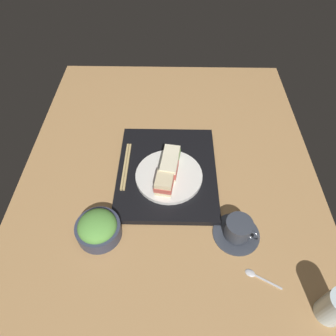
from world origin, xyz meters
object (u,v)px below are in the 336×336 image
at_px(sandwich_plate, 168,176).
at_px(chopsticks_pair, 126,166).
at_px(sandwich_far, 164,183).
at_px(salad_bowl, 98,228).
at_px(teaspoon, 255,275).
at_px(drinking_glass, 336,307).
at_px(sandwich_near, 171,157).
at_px(coffee_cup, 238,230).
at_px(sandwich_middle, 168,169).

bearing_deg(sandwich_plate, chopsticks_pair, -106.83).
relative_size(sandwich_far, salad_bowl, 0.57).
bearing_deg(teaspoon, drinking_glass, 61.07).
xyz_separation_m(sandwich_near, teaspoon, (0.37, 0.23, -0.06)).
height_order(sandwich_plate, coffee_cup, coffee_cup).
bearing_deg(sandwich_middle, sandwich_far, -10.30).
bearing_deg(sandwich_far, salad_bowl, -52.37).
distance_m(sandwich_near, teaspoon, 0.44).
xyz_separation_m(sandwich_middle, chopsticks_pair, (-0.04, -0.14, -0.04)).
bearing_deg(sandwich_plate, sandwich_far, -10.30).
relative_size(sandwich_plate, teaspoon, 2.31).
distance_m(sandwich_middle, drinking_glass, 0.57).
relative_size(sandwich_near, coffee_cup, 0.52).
relative_size(sandwich_near, teaspoon, 0.76).
bearing_deg(salad_bowl, teaspoon, 75.26).
relative_size(coffee_cup, teaspoon, 1.44).
bearing_deg(salad_bowl, drinking_glass, 71.13).
xyz_separation_m(sandwich_plate, chopsticks_pair, (-0.04, -0.14, -0.00)).
xyz_separation_m(salad_bowl, teaspoon, (0.11, 0.43, -0.03)).
distance_m(sandwich_near, drinking_glass, 0.60).
relative_size(coffee_cup, drinking_glass, 1.33).
bearing_deg(teaspoon, chopsticks_pair, -132.95).
bearing_deg(chopsticks_pair, drinking_glass, 50.71).
height_order(sandwich_plate, sandwich_middle, sandwich_middle).
bearing_deg(drinking_glass, sandwich_near, -139.45).
relative_size(drinking_glass, teaspoon, 1.09).
bearing_deg(coffee_cup, sandwich_near, -141.94).
distance_m(salad_bowl, coffee_cup, 0.40).
bearing_deg(sandwich_plate, salad_bowl, -44.53).
relative_size(sandwich_middle, teaspoon, 0.73).
bearing_deg(teaspoon, salad_bowl, -104.74).
distance_m(chopsticks_pair, coffee_cup, 0.42).
distance_m(coffee_cup, drinking_glass, 0.29).
bearing_deg(sandwich_middle, salad_bowl, -44.53).
bearing_deg(coffee_cup, chopsticks_pair, -124.18).
xyz_separation_m(chopsticks_pair, drinking_glass, (0.44, 0.54, 0.03)).
height_order(sandwich_near, teaspoon, sandwich_near).
xyz_separation_m(coffee_cup, drinking_glass, (0.21, 0.20, 0.02)).
relative_size(sandwich_middle, salad_bowl, 0.54).
xyz_separation_m(sandwich_plate, drinking_glass, (0.40, 0.40, 0.02)).
bearing_deg(salad_bowl, sandwich_plate, 135.47).
distance_m(sandwich_middle, chopsticks_pair, 0.15).
relative_size(sandwich_middle, chopsticks_pair, 0.35).
xyz_separation_m(sandwich_plate, sandwich_near, (-0.06, 0.01, 0.03)).
relative_size(sandwich_middle, sandwich_far, 0.95).
relative_size(sandwich_near, chopsticks_pair, 0.36).
xyz_separation_m(sandwich_middle, salad_bowl, (0.20, -0.19, -0.03)).
height_order(chopsticks_pair, drinking_glass, drinking_glass).
bearing_deg(sandwich_far, sandwich_plate, 169.70).
relative_size(salad_bowl, chopsticks_pair, 0.65).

